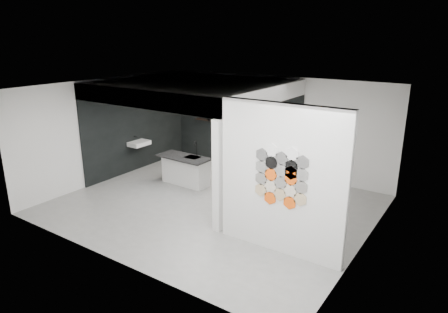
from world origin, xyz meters
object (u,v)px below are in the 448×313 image
Objects in this scene: kettle at (269,126)px; wall_basin at (139,143)px; partition_panel at (281,180)px; utensil_cup at (218,119)px; bottle_dark at (222,119)px; glass_vase at (276,126)px; stockpot at (211,117)px; glass_bowl at (276,127)px; kitchen_island at (186,170)px.

wall_basin is at bearing -144.88° from kettle.
partition_panel reaches higher than utensil_cup.
kettle is 1.06× the size of bottle_dark.
kettle is at bearing 33.25° from wall_basin.
partition_panel is at bearing -18.23° from wall_basin.
bottle_dark is at bearing -178.13° from kettle.
partition_panel is 29.70× the size of utensil_cup.
glass_vase reaches higher than utensil_cup.
kettle is (-2.32, 3.87, -0.01)m from partition_panel.
glass_bowl is at bearing 0.00° from stockpot.
bottle_dark is at bearing 53.34° from wall_basin.
stockpot is at bearing 180.00° from glass_bowl.
stockpot is at bearing 180.00° from bottle_dark.
stockpot is at bearing 61.66° from wall_basin.
stockpot is at bearing 180.00° from utensil_cup.
wall_basin is at bearing 179.12° from kitchen_island.
glass_vase is 1.08× the size of bottle_dark.
kettle is at bearing 120.93° from partition_panel.
kettle is 1.65× the size of utensil_cup.
bottle_dark is 1.56× the size of utensil_cup.
partition_panel is 5.51m from bottle_dark.
wall_basin is at bearing -118.34° from stockpot.
glass_vase is 2.01m from utensil_cup.
wall_basin is 3.78× the size of glass_vase.
kettle is at bearing 0.00° from utensil_cup.
kettle is 1.77m from utensil_cup.
glass_vase reaches higher than bottle_dark.
kitchen_island is (-3.67, 1.72, -0.99)m from partition_panel.
stockpot reaches higher than utensil_cup.
kitchen_island is 2.84m from glass_bowl.
glass_vase is at bearing 1.87° from kettle.
wall_basin is at bearing -126.66° from bottle_dark.
utensil_cup is (-4.08, 3.87, -0.03)m from partition_panel.
kettle is at bearing 0.00° from stockpot.
glass_vase is (3.39, 2.07, 0.55)m from wall_basin.
kitchen_island is 10.25× the size of bottle_dark.
kettle is at bearing 59.50° from kitchen_island.
utensil_cup is (-1.77, 0.00, -0.02)m from kettle.
glass_vase is 1.85m from bottle_dark.
bottle_dark is (-3.93, 3.87, -0.01)m from partition_panel.
kitchen_island is 16.02× the size of utensil_cup.
stockpot is 1.79× the size of glass_bowl.
bottle_dark reaches higher than wall_basin.
partition_panel reaches higher than glass_vase.
utensil_cup is at bearing 180.00° from glass_vase.
partition_panel is 5.82m from stockpot.
stockpot is 0.27m from utensil_cup.
kettle is at bearing 180.00° from glass_bowl.
partition_panel is at bearing -57.20° from kettle.
stockpot is (1.11, 2.07, 0.57)m from wall_basin.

